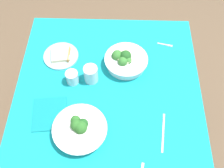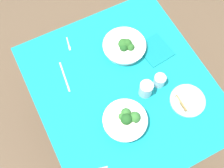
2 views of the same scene
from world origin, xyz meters
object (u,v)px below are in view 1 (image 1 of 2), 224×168
(bread_side_plate, at_px, (61,55))
(water_glass_center, at_px, (91,74))
(broccoli_bowl_far, at_px, (80,129))
(napkin_folded_upper, at_px, (50,114))
(fork_by_far_bowl, at_px, (166,45))
(broccoli_bowl_near, at_px, (125,61))
(water_glass_side, at_px, (72,77))
(table_knife_left, at_px, (163,133))

(bread_side_plate, height_order, water_glass_center, water_glass_center)
(broccoli_bowl_far, height_order, water_glass_center, water_glass_center)
(napkin_folded_upper, bearing_deg, water_glass_center, -41.98)
(bread_side_plate, xyz_separation_m, napkin_folded_upper, (-0.38, 0.01, -0.01))
(broccoli_bowl_far, xyz_separation_m, bread_side_plate, (0.47, 0.16, -0.02))
(water_glass_center, relative_size, napkin_folded_upper, 0.53)
(water_glass_center, bearing_deg, broccoli_bowl_far, 174.30)
(water_glass_center, xyz_separation_m, fork_by_far_bowl, (0.27, -0.43, -0.05))
(broccoli_bowl_near, relative_size, bread_side_plate, 1.20)
(broccoli_bowl_far, distance_m, broccoli_bowl_near, 0.48)
(fork_by_far_bowl, bearing_deg, napkin_folded_upper, -128.81)
(water_glass_side, bearing_deg, water_glass_center, -81.28)
(water_glass_center, relative_size, water_glass_side, 1.34)
(water_glass_side, bearing_deg, fork_by_far_bowl, -62.32)
(broccoli_bowl_near, xyz_separation_m, water_glass_side, (-0.12, 0.29, -0.00))
(broccoli_bowl_near, relative_size, table_knife_left, 1.18)
(broccoli_bowl_far, height_order, bread_side_plate, broccoli_bowl_far)
(broccoli_bowl_near, xyz_separation_m, fork_by_far_bowl, (0.16, -0.25, -0.04))
(broccoli_bowl_near, bearing_deg, water_glass_side, 113.05)
(table_knife_left, bearing_deg, broccoli_bowl_near, -148.62)
(broccoli_bowl_far, xyz_separation_m, water_glass_side, (0.30, 0.07, 0.01))
(bread_side_plate, bearing_deg, napkin_folded_upper, 178.56)
(broccoli_bowl_far, bearing_deg, broccoli_bowl_near, -27.37)
(broccoli_bowl_near, height_order, water_glass_center, broccoli_bowl_near)
(broccoli_bowl_far, relative_size, bread_side_plate, 1.30)
(broccoli_bowl_far, xyz_separation_m, broccoli_bowl_near, (0.42, -0.22, 0.01))
(broccoli_bowl_near, relative_size, fork_by_far_bowl, 2.63)
(broccoli_bowl_far, height_order, napkin_folded_upper, broccoli_bowl_far)
(fork_by_far_bowl, bearing_deg, table_knife_left, -82.07)
(broccoli_bowl_near, xyz_separation_m, napkin_folded_upper, (-0.33, 0.39, -0.04))
(broccoli_bowl_near, xyz_separation_m, water_glass_center, (-0.11, 0.19, 0.01))
(water_glass_side, bearing_deg, broccoli_bowl_near, -66.95)
(broccoli_bowl_far, height_order, fork_by_far_bowl, broccoli_bowl_far)
(water_glass_side, bearing_deg, napkin_folded_upper, 154.67)
(fork_by_far_bowl, bearing_deg, bread_side_plate, -156.48)
(broccoli_bowl_near, bearing_deg, bread_side_plate, 82.53)
(bread_side_plate, xyz_separation_m, fork_by_far_bowl, (0.11, -0.63, -0.01))
(broccoli_bowl_near, distance_m, table_knife_left, 0.46)
(bread_side_plate, height_order, fork_by_far_bowl, bread_side_plate)
(broccoli_bowl_far, distance_m, napkin_folded_upper, 0.19)
(table_knife_left, bearing_deg, bread_side_plate, -122.54)
(broccoli_bowl_far, bearing_deg, table_knife_left, -88.97)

